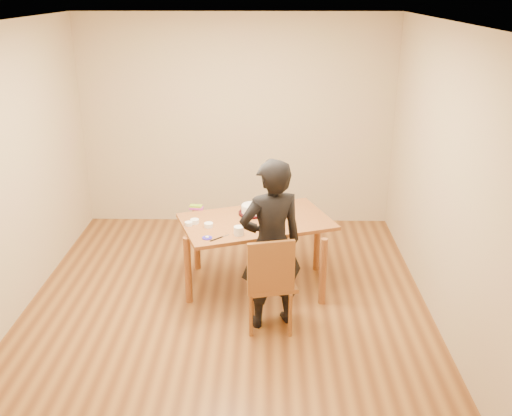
{
  "coord_description": "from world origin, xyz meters",
  "views": [
    {
      "loc": [
        0.39,
        -4.93,
        2.99
      ],
      "look_at": [
        0.28,
        0.4,
        0.9
      ],
      "focal_mm": 40.0,
      "sensor_mm": 36.0,
      "label": 1
    }
  ],
  "objects_px": {
    "dining_table": "(256,222)",
    "person": "(271,245)",
    "dining_chair": "(271,283)",
    "cake_plate": "(252,213)",
    "cake": "(252,209)"
  },
  "relations": [
    {
      "from": "cake_plate",
      "to": "cake",
      "type": "height_order",
      "value": "cake"
    },
    {
      "from": "cake_plate",
      "to": "person",
      "type": "relative_size",
      "value": 0.18
    },
    {
      "from": "dining_table",
      "to": "person",
      "type": "bearing_deg",
      "value": -98.2
    },
    {
      "from": "cake_plate",
      "to": "cake",
      "type": "relative_size",
      "value": 1.27
    },
    {
      "from": "dining_chair",
      "to": "dining_table",
      "type": "bearing_deg",
      "value": 88.1
    },
    {
      "from": "dining_table",
      "to": "cake_plate",
      "type": "xyz_separation_m",
      "value": [
        -0.04,
        0.16,
        0.03
      ]
    },
    {
      "from": "dining_table",
      "to": "cake_plate",
      "type": "relative_size",
      "value": 5.11
    },
    {
      "from": "dining_chair",
      "to": "cake_plate",
      "type": "height_order",
      "value": "cake_plate"
    },
    {
      "from": "dining_chair",
      "to": "cake_plate",
      "type": "relative_size",
      "value": 1.43
    },
    {
      "from": "cake",
      "to": "dining_chair",
      "type": "bearing_deg",
      "value": -78.34
    },
    {
      "from": "cake",
      "to": "cake_plate",
      "type": "bearing_deg",
      "value": 0.0
    },
    {
      "from": "cake",
      "to": "dining_table",
      "type": "bearing_deg",
      "value": -74.98
    },
    {
      "from": "cake",
      "to": "person",
      "type": "relative_size",
      "value": 0.14
    },
    {
      "from": "dining_chair",
      "to": "cake",
      "type": "bearing_deg",
      "value": 88.8
    },
    {
      "from": "dining_chair",
      "to": "cake_plate",
      "type": "distance_m",
      "value": 1.0
    }
  ]
}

